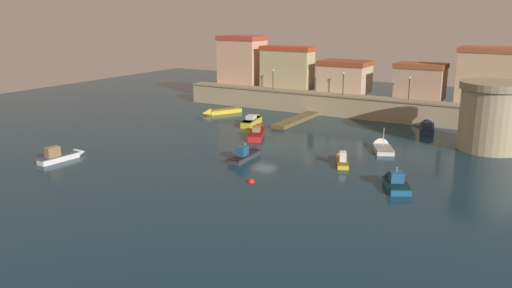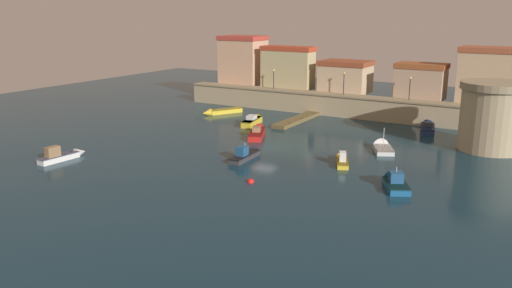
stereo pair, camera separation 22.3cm
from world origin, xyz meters
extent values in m
plane|color=#112D3D|center=(0.00, 0.00, 0.00)|extent=(126.98, 126.98, 0.00)
cube|color=tan|center=(0.00, 22.46, 1.50)|extent=(52.23, 2.60, 3.00)
cube|color=gray|center=(0.00, 22.46, 3.12)|extent=(52.23, 2.90, 0.24)
cube|color=tan|center=(-19.38, 26.44, 6.78)|extent=(7.06, 5.34, 7.56)
cube|color=#B63D31|center=(-19.38, 26.44, 10.91)|extent=(7.34, 5.56, 0.70)
cube|color=tan|center=(-10.14, 25.36, 6.07)|extent=(8.47, 3.19, 6.15)
cube|color=#B03D24|center=(-10.14, 25.36, 9.50)|extent=(8.81, 3.32, 0.70)
cube|color=#CCAD88|center=(-0.58, 26.45, 5.10)|extent=(7.29, 5.38, 4.21)
cube|color=brown|center=(-0.58, 26.45, 7.56)|extent=(7.59, 5.59, 0.70)
cube|color=tan|center=(11.11, 25.92, 5.22)|extent=(6.77, 4.30, 4.43)
cube|color=brown|center=(11.11, 25.92, 7.78)|extent=(7.04, 4.48, 0.70)
cube|color=tan|center=(20.85, 26.18, 6.51)|extent=(9.12, 4.83, 7.02)
cube|color=#9C4E30|center=(20.85, 26.18, 10.37)|extent=(9.48, 5.03, 0.70)
cylinder|color=tan|center=(22.58, 12.17, 3.49)|extent=(7.06, 7.06, 6.99)
cylinder|color=gray|center=(22.58, 12.17, 7.39)|extent=(7.62, 7.62, 0.80)
cube|color=brown|center=(-3.38, 15.28, 0.26)|extent=(1.99, 11.77, 0.52)
cylinder|color=#473B22|center=(-2.48, 19.20, 0.35)|extent=(0.20, 0.20, 0.70)
cylinder|color=#473B22|center=(-2.48, 15.28, 0.35)|extent=(0.20, 0.20, 0.70)
cylinder|color=#473B22|center=(-2.48, 11.35, 0.35)|extent=(0.20, 0.20, 0.70)
cylinder|color=black|center=(-11.15, 22.46, 4.64)|extent=(0.12, 0.12, 2.81)
sphere|color=#F9D172|center=(-11.15, 22.46, 6.20)|extent=(0.32, 0.32, 0.32)
cylinder|color=black|center=(0.73, 22.46, 4.77)|extent=(0.12, 0.12, 3.05)
sphere|color=#F9D172|center=(0.73, 22.46, 6.44)|extent=(0.32, 0.32, 0.32)
cylinder|color=black|center=(10.49, 22.46, 4.73)|extent=(0.12, 0.12, 2.98)
sphere|color=#F9D172|center=(10.49, 22.46, 6.37)|extent=(0.32, 0.32, 0.32)
cube|color=navy|center=(14.34, 17.78, 0.41)|extent=(2.76, 5.19, 0.83)
cone|color=navy|center=(13.65, 20.81, 0.41)|extent=(1.89, 1.71, 1.63)
cube|color=#101536|center=(14.34, 17.78, 0.79)|extent=(2.82, 5.29, 0.08)
cube|color=#333842|center=(14.40, 17.53, 1.12)|extent=(1.37, 1.45, 0.59)
cube|color=#99B7C6|center=(14.26, 18.14, 1.15)|extent=(1.00, 0.28, 0.35)
cube|color=gold|center=(10.26, -1.92, 0.27)|extent=(2.61, 4.05, 0.53)
cone|color=gold|center=(9.26, 0.34, 0.27)|extent=(1.41, 1.43, 1.05)
cube|color=#765C10|center=(10.26, -1.92, 0.49)|extent=(2.66, 4.13, 0.08)
cube|color=silver|center=(10.44, -2.33, 1.02)|extent=(1.00, 1.14, 0.98)
cube|color=#99B7C6|center=(10.25, -1.89, 1.07)|extent=(0.57, 0.30, 0.59)
cube|color=white|center=(-16.19, -15.84, 0.32)|extent=(1.50, 4.51, 0.63)
cone|color=white|center=(-15.99, -13.05, 0.32)|extent=(1.22, 1.32, 1.13)
cube|color=slate|center=(-16.19, -15.84, 0.59)|extent=(1.53, 4.60, 0.08)
cube|color=olive|center=(-16.23, -16.49, 1.16)|extent=(0.89, 1.51, 1.07)
cube|color=#99B7C6|center=(-16.18, -15.76, 1.22)|extent=(0.72, 0.11, 0.64)
cube|color=red|center=(-3.48, 4.05, 0.41)|extent=(3.78, 5.74, 0.81)
cone|color=red|center=(-4.91, 7.18, 0.41)|extent=(1.97, 1.91, 1.53)
cube|color=maroon|center=(-3.48, 4.05, 0.77)|extent=(3.85, 5.86, 0.08)
cube|color=olive|center=(-3.40, 3.86, 1.12)|extent=(1.47, 1.66, 0.61)
cube|color=#99B7C6|center=(-3.68, 4.49, 1.15)|extent=(0.84, 0.43, 0.37)
cube|color=#195689|center=(17.28, -6.76, 0.31)|extent=(3.38, 4.26, 0.61)
cone|color=#195689|center=(16.16, -4.61, 0.31)|extent=(2.01, 1.75, 1.70)
cube|color=#0E3033|center=(17.28, -6.76, 0.57)|extent=(3.45, 4.34, 0.08)
cube|color=navy|center=(17.13, -6.47, 1.07)|extent=(1.63, 1.68, 0.92)
cube|color=#99B7C6|center=(16.84, -5.90, 1.12)|extent=(0.95, 0.54, 0.55)
cylinder|color=#B2B2B7|center=(17.13, -6.46, 1.30)|extent=(0.08, 0.08, 1.37)
cube|color=gold|center=(-15.70, 15.32, 0.34)|extent=(3.67, 5.25, 0.69)
cone|color=gold|center=(-17.25, 12.44, 0.34)|extent=(1.78, 1.84, 1.27)
cube|color=#686D14|center=(-15.70, 15.32, 0.65)|extent=(3.75, 5.35, 0.08)
cube|color=#333338|center=(0.51, -5.36, 0.28)|extent=(1.57, 4.98, 0.57)
cone|color=#333338|center=(0.34, -2.27, 0.28)|extent=(1.31, 1.44, 1.23)
cube|color=black|center=(0.51, -5.36, 0.53)|extent=(1.61, 5.08, 0.08)
cube|color=navy|center=(0.54, -5.88, 1.06)|extent=(0.99, 1.27, 0.98)
cube|color=#99B7C6|center=(0.51, -5.27, 1.11)|extent=(0.83, 0.11, 0.59)
cylinder|color=#B2B2B7|center=(0.51, -5.29, 1.18)|extent=(0.08, 0.08, 1.23)
cube|color=silver|center=(12.43, 5.09, 0.28)|extent=(3.27, 4.05, 0.56)
cone|color=silver|center=(11.44, 7.10, 0.28)|extent=(2.05, 1.69, 1.79)
cube|color=slate|center=(12.43, 5.09, 0.52)|extent=(3.34, 4.13, 0.08)
cylinder|color=#B2B2B7|center=(12.27, 5.42, 1.64)|extent=(0.08, 0.08, 2.17)
cube|color=gold|center=(-7.77, 9.99, 0.42)|extent=(2.33, 5.22, 0.85)
cone|color=gold|center=(-8.38, 13.10, 0.42)|extent=(1.56, 1.63, 1.31)
cube|color=#556316|center=(-7.77, 9.99, 0.81)|extent=(2.38, 5.32, 0.08)
cube|color=silver|center=(-7.74, 9.87, 1.12)|extent=(1.40, 1.70, 0.55)
cube|color=#99B7C6|center=(-7.89, 10.61, 1.15)|extent=(1.01, 0.26, 0.33)
sphere|color=red|center=(5.05, -11.66, 0.00)|extent=(0.69, 0.69, 0.69)
camera|label=1|loc=(28.92, -51.66, 15.54)|focal=37.01mm
camera|label=2|loc=(29.11, -51.54, 15.54)|focal=37.01mm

